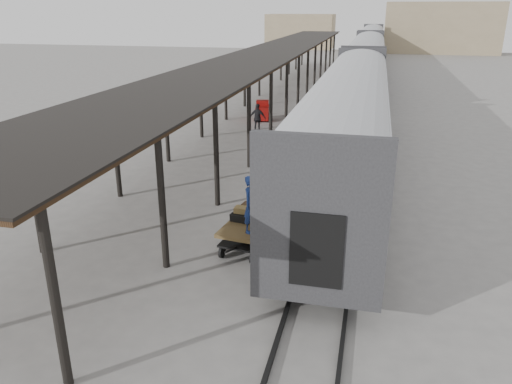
{
  "coord_description": "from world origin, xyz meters",
  "views": [
    {
      "loc": [
        4.18,
        -13.98,
        7.12
      ],
      "look_at": [
        0.81,
        0.25,
        1.7
      ],
      "focal_mm": 35.0,
      "sensor_mm": 36.0,
      "label": 1
    }
  ],
  "objects_px": {
    "baggage_cart": "(249,228)",
    "pedestrian": "(258,118)",
    "porter": "(252,204)",
    "luggage_tug": "(262,112)"
  },
  "relations": [
    {
      "from": "porter",
      "to": "pedestrian",
      "type": "relative_size",
      "value": 1.0
    },
    {
      "from": "baggage_cart",
      "to": "pedestrian",
      "type": "bearing_deg",
      "value": 109.76
    },
    {
      "from": "baggage_cart",
      "to": "luggage_tug",
      "type": "relative_size",
      "value": 1.61
    },
    {
      "from": "baggage_cart",
      "to": "pedestrian",
      "type": "relative_size",
      "value": 1.48
    },
    {
      "from": "baggage_cart",
      "to": "pedestrian",
      "type": "height_order",
      "value": "pedestrian"
    },
    {
      "from": "porter",
      "to": "pedestrian",
      "type": "height_order",
      "value": "porter"
    },
    {
      "from": "luggage_tug",
      "to": "pedestrian",
      "type": "xyz_separation_m",
      "value": [
        0.48,
        -3.4,
        0.28
      ]
    },
    {
      "from": "porter",
      "to": "luggage_tug",
      "type": "bearing_deg",
      "value": 33.16
    },
    {
      "from": "luggage_tug",
      "to": "baggage_cart",
      "type": "bearing_deg",
      "value": -88.95
    },
    {
      "from": "luggage_tug",
      "to": "pedestrian",
      "type": "distance_m",
      "value": 3.45
    }
  ]
}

